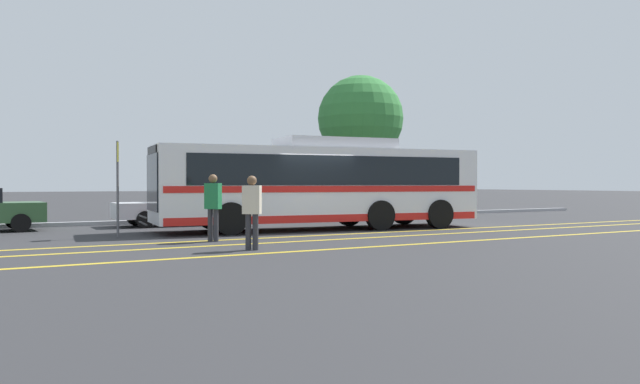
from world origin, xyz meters
TOP-DOWN VIEW (x-y plane):
  - ground_plane at (0.00, 0.00)m, footprint 220.00×220.00m
  - lane_strip_0 at (0.76, -1.73)m, footprint 31.10×0.20m
  - lane_strip_1 at (0.76, -3.12)m, footprint 31.10×0.20m
  - lane_strip_2 at (0.76, -5.29)m, footprint 31.10×0.20m
  - curb_strip at (0.76, 6.33)m, footprint 39.10×0.36m
  - transit_bus at (0.78, 0.47)m, footprint 11.60×3.82m
  - parked_car_1 at (-2.79, 4.74)m, footprint 4.75×1.92m
  - parked_car_2 at (3.51, 5.13)m, footprint 4.48×2.12m
  - pedestrian_0 at (-3.90, -4.49)m, footprint 0.46×0.44m
  - pedestrian_1 at (-3.95, -2.00)m, footprint 0.44×0.46m
  - bus_stop_sign at (-5.90, 0.66)m, footprint 0.08×0.40m
  - tree_0 at (7.89, 8.80)m, footprint 4.39×4.39m

SIDE VIEW (x-z plane):
  - ground_plane at x=0.00m, z-range 0.00..0.00m
  - lane_strip_0 at x=0.76m, z-range 0.00..0.01m
  - lane_strip_1 at x=0.76m, z-range 0.00..0.01m
  - lane_strip_2 at x=0.76m, z-range 0.00..0.01m
  - curb_strip at x=0.76m, z-range 0.00..0.15m
  - parked_car_1 at x=-2.79m, z-range 0.00..1.45m
  - parked_car_2 at x=3.51m, z-range 0.00..1.46m
  - pedestrian_0 at x=-3.90m, z-range 0.12..1.87m
  - pedestrian_1 at x=-3.95m, z-range 0.13..1.94m
  - transit_bus at x=0.78m, z-range 0.02..3.12m
  - bus_stop_sign at x=-5.90m, z-range 0.35..3.15m
  - tree_0 at x=7.89m, z-range 1.34..8.43m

